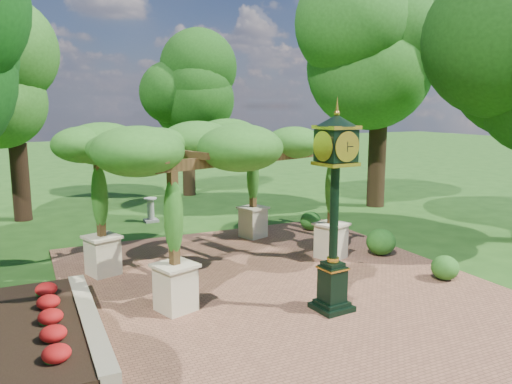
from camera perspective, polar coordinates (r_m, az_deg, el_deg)
name	(u,v)px	position (r m, az deg, el deg)	size (l,w,h in m)	color
ground	(303,303)	(11.74, 5.36, -12.55)	(120.00, 120.00, 0.00)	#1E4714
brick_plaza	(282,288)	(12.54, 2.99, -10.93)	(10.00, 12.00, 0.04)	brown
border_wall	(90,324)	(10.74, -18.48, -14.07)	(0.35, 5.00, 0.40)	#C6B793
flower_bed	(40,333)	(10.70, -23.42, -14.59)	(1.50, 5.00, 0.36)	red
pedestal_clock	(335,195)	(10.67, 9.00, -0.36)	(0.93, 0.93, 4.34)	black
pergola	(222,149)	(13.54, -3.94, 4.88)	(7.34, 5.83, 4.03)	beige
sundial	(151,211)	(19.86, -11.94, -2.17)	(0.53, 0.53, 0.95)	#98978F
shrub_front	(445,268)	(13.85, 20.79, -8.09)	(0.70, 0.70, 0.63)	#255D1A
shrub_mid	(381,242)	(15.50, 14.08, -5.55)	(0.87, 0.87, 0.79)	#205618
shrub_back	(311,221)	(18.11, 6.25, -3.29)	(0.74, 0.74, 0.67)	#255F1B
tree_west_far	(13,82)	(21.40, -26.07, 11.27)	(3.93, 3.93, 7.85)	black
tree_north	(187,92)	(25.23, -7.87, 11.27)	(3.47, 3.47, 7.54)	#322314
tree_east_far	(382,46)	(22.94, 14.15, 15.86)	(5.43, 5.43, 10.18)	#322113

